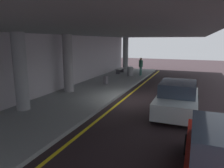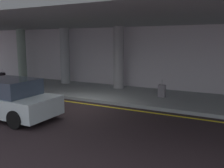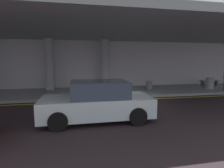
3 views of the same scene
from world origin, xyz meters
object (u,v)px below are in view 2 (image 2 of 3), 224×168
(suitcase_upright_primary, at_px, (162,91))
(suitcase_upright_secondary, at_px, (3,77))
(support_column_far_left, at_px, (22,54))
(support_column_center, at_px, (119,58))
(support_column_left_mid, at_px, (65,56))
(car_silver, at_px, (8,99))

(suitcase_upright_primary, xyz_separation_m, suitcase_upright_secondary, (-11.44, -0.20, 0.00))
(support_column_far_left, height_order, support_column_center, same)
(support_column_left_mid, height_order, suitcase_upright_secondary, support_column_left_mid)
(suitcase_upright_primary, bearing_deg, support_column_far_left, 166.65)
(support_column_far_left, relative_size, suitcase_upright_secondary, 4.06)
(support_column_left_mid, relative_size, suitcase_upright_secondary, 4.06)
(car_silver, relative_size, suitcase_upright_primary, 4.56)
(suitcase_upright_primary, bearing_deg, car_silver, -135.12)
(car_silver, height_order, suitcase_upright_primary, car_silver)
(support_column_left_mid, distance_m, car_silver, 7.49)
(car_silver, distance_m, suitcase_upright_secondary, 8.83)
(support_column_center, relative_size, car_silver, 0.89)
(support_column_far_left, height_order, car_silver, support_column_far_left)
(support_column_center, distance_m, car_silver, 7.16)
(support_column_left_mid, distance_m, suitcase_upright_primary, 7.35)
(support_column_center, xyz_separation_m, car_silver, (-1.39, -6.91, -1.26))
(car_silver, height_order, suitcase_upright_secondary, car_silver)
(support_column_far_left, bearing_deg, suitcase_upright_primary, -6.77)
(support_column_far_left, distance_m, suitcase_upright_primary, 11.25)
(suitcase_upright_secondary, bearing_deg, car_silver, -18.82)
(support_column_far_left, relative_size, support_column_left_mid, 1.00)
(support_column_center, height_order, car_silver, support_column_center)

